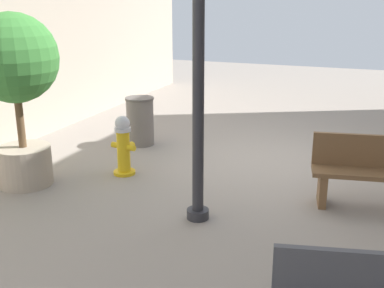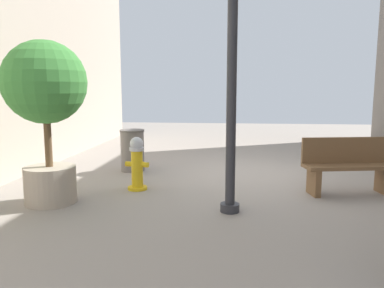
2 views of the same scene
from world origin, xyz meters
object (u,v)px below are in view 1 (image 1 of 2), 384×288
Objects in this scene: planter_tree at (15,75)px; trash_bin at (140,121)px; street_lamp at (199,27)px; bench_near at (372,171)px; fire_hydrant at (123,145)px.

planter_tree is 2.76m from trash_bin.
trash_bin is at bearing -50.37° from street_lamp.
planter_tree reaches higher than bench_near.
fire_hydrant is at bearing -141.89° from planter_tree.
street_lamp is 4.20× the size of trash_bin.
fire_hydrant is 1.58m from trash_bin.
bench_near reaches higher than trash_bin.
planter_tree is (4.79, 1.04, 1.14)m from bench_near.
planter_tree is 2.78× the size of trash_bin.
planter_tree reaches higher than fire_hydrant.
bench_near is (-3.63, -0.13, 0.02)m from fire_hydrant.
planter_tree is 2.89m from street_lamp.
bench_near is 1.77× the size of trash_bin.
fire_hydrant is at bearing -32.94° from street_lamp.
trash_bin is (-0.67, -2.41, -1.18)m from planter_tree.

